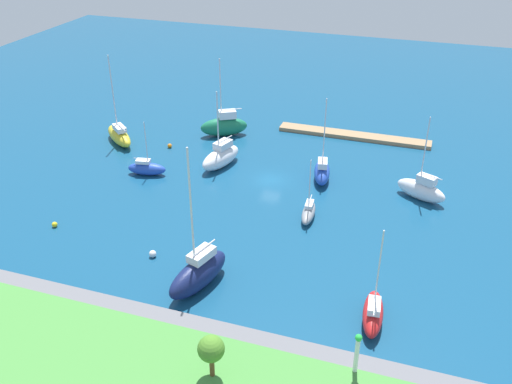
# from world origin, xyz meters

# --- Properties ---
(water) EXTENTS (160.00, 160.00, 0.00)m
(water) POSITION_xyz_m (0.00, 0.00, 0.00)
(water) COLOR navy
(water) RESTS_ON ground
(pier_dock) EXTENTS (23.06, 2.42, 0.58)m
(pier_dock) POSITION_xyz_m (-7.94, -17.27, 0.29)
(pier_dock) COLOR #997A56
(pier_dock) RESTS_ON ground
(breakwater) EXTENTS (57.46, 3.79, 1.35)m
(breakwater) POSITION_xyz_m (0.00, 30.30, 0.68)
(breakwater) COLOR slate
(breakwater) RESTS_ON ground
(shoreline_park) EXTENTS (59.64, 11.19, 1.37)m
(shoreline_park) POSITION_xyz_m (0.00, 35.67, 0.68)
(shoreline_park) COLOR #478C3D
(shoreline_park) RESTS_ON ground
(harbor_beacon) EXTENTS (0.56, 0.56, 3.73)m
(harbor_beacon) POSITION_xyz_m (-16.11, 30.30, 3.50)
(harbor_beacon) COLOR silver
(harbor_beacon) RESTS_ON breakwater
(park_tree_mideast) EXTENTS (2.08, 2.08, 3.77)m
(park_tree_mideast) POSITION_xyz_m (-5.80, 34.17, 4.04)
(park_tree_mideast) COLOR brown
(park_tree_mideast) RESTS_ON shoreline_park
(sailboat_blue_along_channel) EXTENTS (3.22, 6.38, 11.11)m
(sailboat_blue_along_channel) POSITION_xyz_m (-6.31, -2.18, 1.26)
(sailboat_blue_along_channel) COLOR #2347B2
(sailboat_blue_along_channel) RESTS_ON water
(sailboat_white_far_south) EXTENTS (4.50, 7.69, 10.84)m
(sailboat_white_far_south) POSITION_xyz_m (7.71, -1.75, 1.45)
(sailboat_white_far_south) COLOR white
(sailboat_white_far_south) RESTS_ON water
(sailboat_gray_lone_north) EXTENTS (1.81, 5.11, 7.64)m
(sailboat_gray_lone_north) POSITION_xyz_m (-6.91, 7.55, 0.80)
(sailboat_gray_lone_north) COLOR gray
(sailboat_gray_lone_north) RESTS_ON water
(sailboat_yellow_near_pier) EXTENTS (7.22, 6.54, 13.20)m
(sailboat_yellow_near_pier) POSITION_xyz_m (24.90, -4.12, 1.27)
(sailboat_yellow_near_pier) COLOR yellow
(sailboat_yellow_near_pier) RESTS_ON water
(sailboat_red_west_end) EXTENTS (2.31, 6.11, 9.64)m
(sailboat_red_west_end) POSITION_xyz_m (-16.51, 22.94, 1.12)
(sailboat_red_west_end) COLOR red
(sailboat_red_west_end) RESTS_ON water
(sailboat_green_off_beacon) EXTENTS (7.47, 5.69, 12.03)m
(sailboat_green_off_beacon) POSITION_xyz_m (11.08, -11.71, 1.62)
(sailboat_green_off_beacon) COLOR #19724C
(sailboat_green_off_beacon) RESTS_ON water
(sailboat_navy_east_end) EXTENTS (4.58, 8.24, 15.06)m
(sailboat_navy_east_end) POSITION_xyz_m (0.16, 23.17, 1.68)
(sailboat_navy_east_end) COLOR #141E4C
(sailboat_navy_east_end) RESTS_ON water
(sailboat_blue_lone_south) EXTENTS (5.38, 2.71, 7.56)m
(sailboat_blue_lone_south) POSITION_xyz_m (16.19, 3.70, 0.93)
(sailboat_blue_lone_south) COLOR #2347B2
(sailboat_blue_lone_south) RESTS_ON water
(sailboat_white_by_breakwater) EXTENTS (6.63, 4.47, 10.72)m
(sailboat_white_by_breakwater) POSITION_xyz_m (-18.98, -1.13, 1.35)
(sailboat_white_by_breakwater) COLOR white
(sailboat_white_by_breakwater) RESTS_ON water
(mooring_buoy_orange) EXTENTS (0.64, 0.64, 0.64)m
(mooring_buoy_orange) POSITION_xyz_m (17.08, -4.92, 0.32)
(mooring_buoy_orange) COLOR orange
(mooring_buoy_orange) RESTS_ON water
(mooring_buoy_yellow) EXTENTS (0.63, 0.63, 0.63)m
(mooring_buoy_yellow) POSITION_xyz_m (20.02, 18.56, 0.32)
(mooring_buoy_yellow) COLOR yellow
(mooring_buoy_yellow) RESTS_ON water
(mooring_buoy_white) EXTENTS (0.76, 0.76, 0.76)m
(mooring_buoy_white) POSITION_xyz_m (6.72, 20.22, 0.38)
(mooring_buoy_white) COLOR white
(mooring_buoy_white) RESTS_ON water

